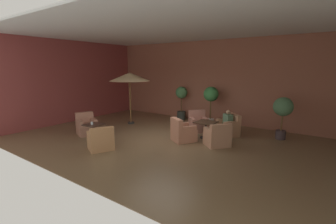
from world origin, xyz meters
The scene contains 18 objects.
ground_plane centered at (0.00, 0.00, -0.01)m, with size 11.36×8.02×0.02m, color brown.
wall_back_brick centered at (0.00, 3.97, 2.03)m, with size 11.36×0.08×4.05m, color #9C5C47.
wall_left_accent centered at (-5.64, 0.00, 2.03)m, with size 0.08×8.02×4.05m, color brown.
ceiling_slab centered at (0.00, 0.00, 4.08)m, with size 11.36×8.02×0.06m, color silver.
cafe_table_front_left centered at (-2.00, -1.62, 0.46)m, with size 0.65×0.65×0.65m.
armchair_front_left_north centered at (-1.02, -2.10, 0.31)m, with size 1.00×1.02×0.83m.
armchair_front_left_east centered at (-3.01, -1.21, 0.33)m, with size 1.01×0.96×0.89m.
cafe_table_front_right centered at (1.28, 1.16, 0.50)m, with size 0.77×0.77×0.65m.
armchair_front_right_north centered at (1.90, 1.96, 0.33)m, with size 1.06×1.06×0.88m.
armchair_front_right_east centered at (0.57, 1.88, 0.32)m, with size 1.01×1.01×0.89m.
armchair_front_right_south centered at (0.76, 0.29, 0.33)m, with size 1.02×1.05×0.90m.
armchair_front_right_west centered at (2.06, 0.51, 0.31)m, with size 1.05×1.05×0.85m.
patio_umbrella_tall_red centered at (-2.83, 1.22, 2.28)m, with size 1.95×1.95×2.49m.
potted_tree_left_corner centered at (0.55, 3.14, 1.34)m, with size 0.70×0.70×1.86m.
potted_tree_mid_left centered at (3.74, 2.71, 1.15)m, with size 0.73×0.73×1.64m.
potted_tree_mid_right centered at (-1.27, 3.43, 1.10)m, with size 0.61×0.61×1.75m.
patron_blue_shirt centered at (1.88, 1.93, 0.70)m, with size 0.45×0.43×0.64m.
iced_drink_cup centered at (-1.99, -1.70, 0.71)m, with size 0.08×0.08×0.11m, color white.
Camera 1 is at (5.24, -7.04, 2.77)m, focal length 25.23 mm.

